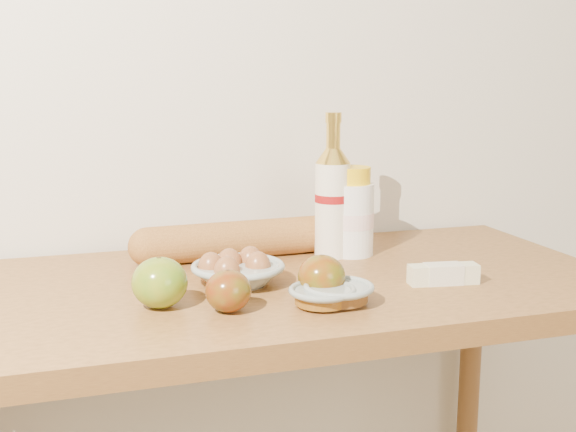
# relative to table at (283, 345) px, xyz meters

# --- Properties ---
(back_wall) EXTENTS (3.50, 0.02, 2.60)m
(back_wall) POSITION_rel_table_xyz_m (0.00, 0.33, 0.52)
(back_wall) COLOR beige
(back_wall) RESTS_ON ground
(table) EXTENTS (1.20, 0.60, 0.90)m
(table) POSITION_rel_table_xyz_m (0.00, 0.00, 0.00)
(table) COLOR #9E6932
(table) RESTS_ON ground
(bourbon_bottle) EXTENTS (0.08, 0.08, 0.29)m
(bourbon_bottle) POSITION_rel_table_xyz_m (0.14, 0.13, 0.24)
(bourbon_bottle) COLOR white
(bourbon_bottle) RESTS_ON table
(cream_bottle) EXTENTS (0.10, 0.10, 0.18)m
(cream_bottle) POSITION_rel_table_xyz_m (0.18, 0.13, 0.21)
(cream_bottle) COLOR white
(cream_bottle) RESTS_ON table
(egg_bowl) EXTENTS (0.20, 0.20, 0.06)m
(egg_bowl) POSITION_rel_table_xyz_m (-0.08, -0.00, 0.15)
(egg_bowl) COLOR #96A39E
(egg_bowl) RESTS_ON table
(baguette) EXTENTS (0.45, 0.09, 0.07)m
(baguette) POSITION_rel_table_xyz_m (-0.03, 0.17, 0.16)
(baguette) COLOR #B67837
(baguette) RESTS_ON table
(apple_yellowgreen) EXTENTS (0.11, 0.11, 0.08)m
(apple_yellowgreen) POSITION_rel_table_xyz_m (-0.23, -0.09, 0.16)
(apple_yellowgreen) COLOR olive
(apple_yellowgreen) RESTS_ON table
(apple_redgreen_front) EXTENTS (0.08, 0.08, 0.07)m
(apple_redgreen_front) POSITION_rel_table_xyz_m (-0.13, -0.15, 0.16)
(apple_redgreen_front) COLOR maroon
(apple_redgreen_front) RESTS_ON table
(apple_redgreen_right) EXTENTS (0.08, 0.08, 0.07)m
(apple_redgreen_right) POSITION_rel_table_xyz_m (0.03, -0.12, 0.16)
(apple_redgreen_right) COLOR #961508
(apple_redgreen_right) RESTS_ON table
(sugar_bowl) EXTENTS (0.15, 0.15, 0.03)m
(sugar_bowl) POSITION_rel_table_xyz_m (0.04, -0.16, 0.14)
(sugar_bowl) COLOR gray
(sugar_bowl) RESTS_ON table
(syrup_bowl) EXTENTS (0.14, 0.14, 0.03)m
(syrup_bowl) POSITION_rel_table_xyz_m (0.01, -0.16, 0.14)
(syrup_bowl) COLOR gray
(syrup_bowl) RESTS_ON table
(butter_stick) EXTENTS (0.13, 0.05, 0.04)m
(butter_stick) POSITION_rel_table_xyz_m (0.26, -0.11, 0.14)
(butter_stick) COLOR beige
(butter_stick) RESTS_ON table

